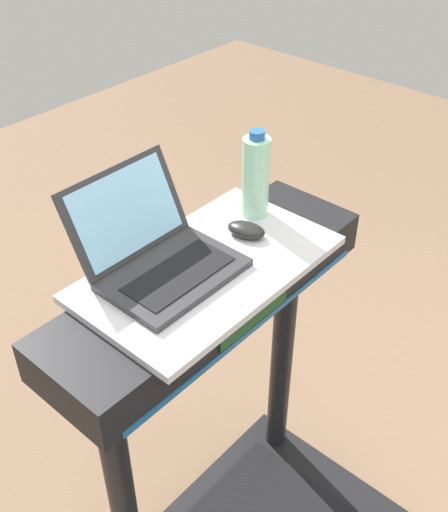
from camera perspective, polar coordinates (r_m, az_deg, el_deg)
desk_board at (r=1.49m, az=-1.45°, el=-1.08°), size 0.62×0.36×0.02m
laptop at (r=1.45m, az=-6.00°, el=0.23°), size 0.31×0.31×0.21m
computer_mouse at (r=1.57m, az=2.03°, el=2.39°), size 0.08×0.11×0.03m
water_bottle at (r=1.60m, az=2.89°, el=7.24°), size 0.07×0.07×0.24m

